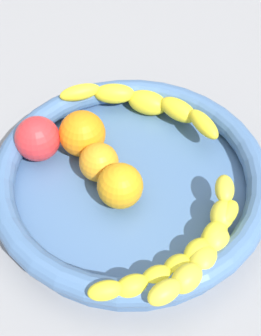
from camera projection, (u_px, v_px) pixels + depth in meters
kitchen_counter at (131, 199)px, 67.71cm from camera, size 120.00×120.00×3.00cm
fruit_bowl at (131, 180)px, 64.42cm from camera, size 36.55×36.55×5.44cm
banana_draped_left at (145, 103)px, 70.96cm from camera, size 21.59×14.28×4.83cm
banana_draped_right at (176, 261)px, 54.49cm from camera, size 6.16×21.47×4.52cm
banana_arching_top at (205, 246)px, 55.30cm from camera, size 9.15×19.14×4.58cm
orange_front at (99, 162)px, 63.75cm from camera, size 5.23×5.23×5.23cm
orange_mid_left at (82, 134)px, 66.30cm from camera, size 6.39×6.39×6.39cm
orange_mid_right at (120, 186)px, 60.85cm from camera, size 5.83×5.83×5.83cm
tomato_red at (38, 139)px, 65.84cm from camera, size 6.18×6.18×6.18cm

